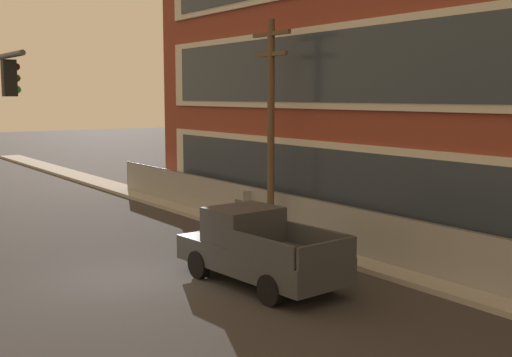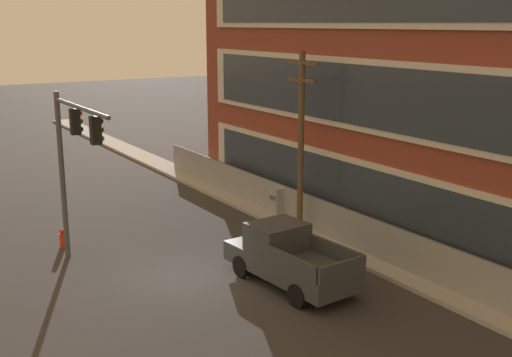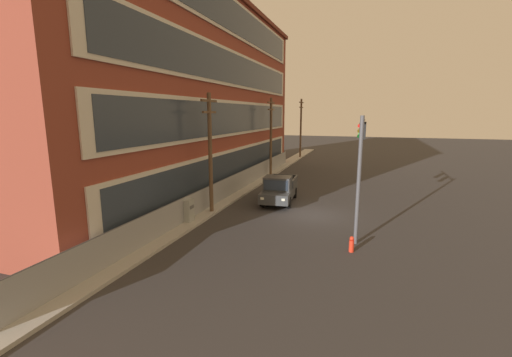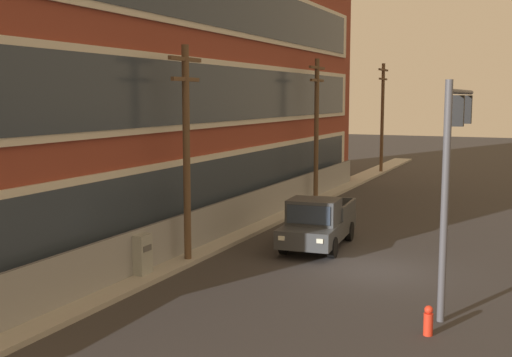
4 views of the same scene
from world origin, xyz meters
The scene contains 6 objects.
ground_plane centered at (0.00, 0.00, 0.00)m, with size 160.00×160.00×0.00m, color #333030.
sidewalk_building_side centered at (0.00, 6.91, 0.08)m, with size 80.00×1.61×0.16m, color #9E9B93.
chain_link_fence centered at (3.09, 7.04, 0.85)m, with size 37.40×0.06×1.67m.
pickup_truck_dark_grey centered at (2.48, 2.94, 0.96)m, with size 5.42×2.46×2.06m.
utility_pole_near_corner centered at (-1.72, 6.49, 4.30)m, with size 2.08×0.26×7.83m.
electrical_cabinet centered at (-4.08, 6.86, 0.75)m, with size 0.66×0.43×1.49m.
Camera 1 is at (16.65, -6.99, 5.17)m, focal length 45.00 mm.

